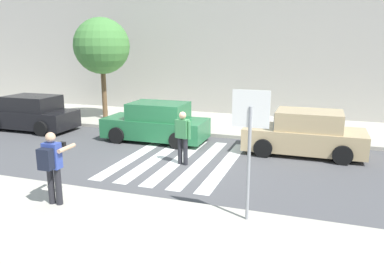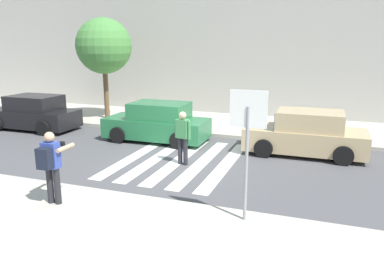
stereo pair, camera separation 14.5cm
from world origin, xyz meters
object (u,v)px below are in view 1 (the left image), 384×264
stop_sign (250,127)px  parked_car_green (156,123)px  pedestrian_crossing (183,135)px  parked_car_black (31,114)px  street_tree_west (102,46)px  photographer_with_backpack (52,162)px  parked_car_tan (305,134)px

stop_sign → parked_car_green: stop_sign is taller
stop_sign → pedestrian_crossing: bearing=128.5°
parked_car_black → street_tree_west: (2.11, 2.74, 2.95)m
stop_sign → photographer_with_backpack: bearing=-170.8°
stop_sign → pedestrian_crossing: size_ratio=1.61×
stop_sign → street_tree_west: bearing=135.5°
pedestrian_crossing → parked_car_green: (-2.04, 2.49, -0.25)m
photographer_with_backpack → parked_car_tan: photographer_with_backpack is taller
pedestrian_crossing → parked_car_black: (-8.19, 2.49, -0.25)m
photographer_with_backpack → pedestrian_crossing: size_ratio=1.00×
stop_sign → parked_car_black: stop_sign is taller
pedestrian_crossing → street_tree_west: street_tree_west is taller
pedestrian_crossing → street_tree_west: bearing=139.3°
street_tree_west → stop_sign: bearing=-44.5°
stop_sign → parked_car_black: size_ratio=0.68×
stop_sign → parked_car_green: (-4.78, 5.93, -1.44)m
stop_sign → parked_car_tan: 6.17m
photographer_with_backpack → parked_car_black: photographer_with_backpack is taller
parked_car_black → parked_car_tan: same height
pedestrian_crossing → parked_car_green: pedestrian_crossing is taller
parked_car_green → parked_car_black: bearing=-180.0°
pedestrian_crossing → street_tree_west: size_ratio=0.35×
parked_car_tan → street_tree_west: size_ratio=0.84×
parked_car_green → street_tree_west: bearing=145.9°
parked_car_green → parked_car_tan: size_ratio=1.00×
pedestrian_crossing → parked_car_tan: bearing=34.4°
photographer_with_backpack → street_tree_west: size_ratio=0.35×
stop_sign → photographer_with_backpack: (-4.38, -0.71, -0.99)m
stop_sign → photographer_with_backpack: size_ratio=1.61×
pedestrian_crossing → parked_car_tan: 4.41m
pedestrian_crossing → parked_car_black: bearing=163.1°
parked_car_black → parked_car_tan: bearing=0.0°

